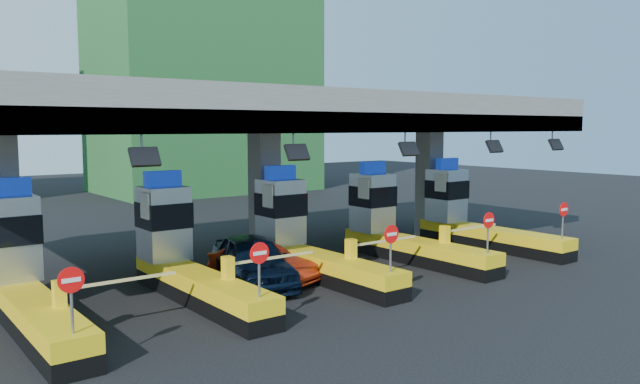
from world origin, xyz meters
TOP-DOWN VIEW (x-y plane):
  - ground at (0.00, 0.00)m, footprint 120.00×120.00m
  - toll_canopy at (0.00, 2.87)m, footprint 28.00×12.09m
  - toll_lane_far_left at (-10.00, 0.28)m, footprint 4.43×8.00m
  - toll_lane_left at (-5.00, 0.28)m, footprint 4.43×8.00m
  - toll_lane_center at (0.00, 0.28)m, footprint 4.43×8.00m
  - toll_lane_right at (5.00, 0.28)m, footprint 4.43×8.00m
  - toll_lane_far_right at (10.00, 0.28)m, footprint 4.43×8.00m
  - bg_building_scaffold at (12.00, 32.00)m, footprint 18.00×12.00m
  - van at (-2.45, -0.05)m, footprint 3.42×5.72m
  - red_car at (-1.93, 0.10)m, footprint 2.77×4.45m

SIDE VIEW (x-z plane):
  - ground at x=0.00m, z-range 0.00..0.00m
  - red_car at x=-1.93m, z-range 0.00..1.39m
  - van at x=-2.45m, z-range 0.00..1.82m
  - toll_lane_far_left at x=-10.00m, z-range -0.68..3.47m
  - toll_lane_left at x=-5.00m, z-range -0.68..3.47m
  - toll_lane_center at x=0.00m, z-range -0.68..3.47m
  - toll_lane_right at x=5.00m, z-range -0.68..3.47m
  - toll_lane_far_right at x=10.00m, z-range -0.68..3.47m
  - toll_canopy at x=0.00m, z-range 2.63..9.63m
  - bg_building_scaffold at x=12.00m, z-range 0.00..28.00m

